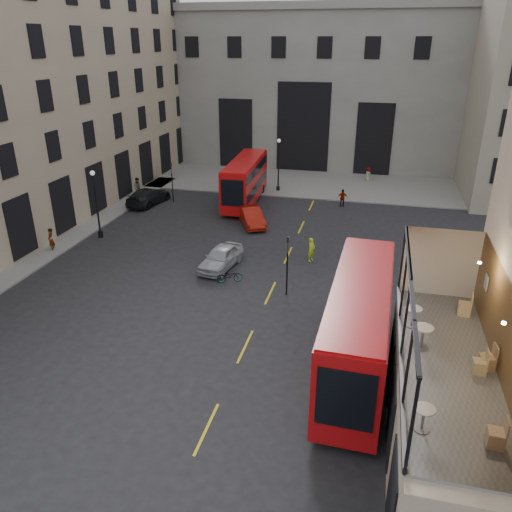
% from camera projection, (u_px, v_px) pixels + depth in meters
% --- Properties ---
extents(ground, '(140.00, 140.00, 0.00)m').
position_uv_depth(ground, '(255.00, 437.00, 19.56)').
color(ground, black).
rests_on(ground, ground).
extents(host_frontage, '(3.00, 11.00, 4.50)m').
position_uv_depth(host_frontage, '(437.00, 420.00, 17.24)').
color(host_frontage, tan).
rests_on(host_frontage, ground).
extents(cafe_floor, '(3.00, 10.00, 0.10)m').
position_uv_depth(cafe_floor, '(447.00, 365.00, 16.32)').
color(cafe_floor, slate).
rests_on(cafe_floor, host_frontage).
extents(gateway, '(35.00, 10.60, 18.00)m').
position_uv_depth(gateway, '(311.00, 84.00, 59.61)').
color(gateway, gray).
rests_on(gateway, ground).
extents(pavement_far, '(40.00, 12.00, 0.12)m').
position_uv_depth(pavement_far, '(285.00, 181.00, 54.67)').
color(pavement_far, slate).
rests_on(pavement_far, ground).
extents(traffic_light_near, '(0.16, 0.20, 3.80)m').
position_uv_depth(traffic_light_near, '(287.00, 259.00, 29.49)').
color(traffic_light_near, black).
rests_on(traffic_light_near, ground).
extents(traffic_light_far, '(0.16, 0.20, 3.80)m').
position_uv_depth(traffic_light_far, '(172.00, 177.00, 46.79)').
color(traffic_light_far, black).
rests_on(traffic_light_far, ground).
extents(street_lamp_a, '(0.36, 0.36, 5.33)m').
position_uv_depth(street_lamp_a, '(97.00, 208.00, 38.35)').
color(street_lamp_a, black).
rests_on(street_lamp_a, ground).
extents(street_lamp_b, '(0.36, 0.36, 5.33)m').
position_uv_depth(street_lamp_b, '(278.00, 168.00, 50.18)').
color(street_lamp_b, black).
rests_on(street_lamp_b, ground).
extents(bus_near, '(2.90, 11.31, 4.49)m').
position_uv_depth(bus_near, '(359.00, 323.00, 22.63)').
color(bus_near, '#AD0C0F').
rests_on(bus_near, ground).
extents(bus_far, '(2.89, 10.46, 4.13)m').
position_uv_depth(bus_far, '(245.00, 179.00, 46.63)').
color(bus_far, '#BB0D0E').
rests_on(bus_far, ground).
extents(car_a, '(2.43, 4.61, 1.49)m').
position_uv_depth(car_a, '(221.00, 257.00, 33.80)').
color(car_a, '#A1A4A9').
rests_on(car_a, ground).
extents(car_b, '(3.42, 4.71, 1.48)m').
position_uv_depth(car_b, '(252.00, 217.00, 41.56)').
color(car_b, '#951309').
rests_on(car_b, ground).
extents(car_c, '(2.92, 5.53, 1.53)m').
position_uv_depth(car_c, '(148.00, 196.00, 46.86)').
color(car_c, black).
rests_on(car_c, ground).
extents(bicycle, '(1.72, 1.18, 0.86)m').
position_uv_depth(bicycle, '(230.00, 276.00, 31.92)').
color(bicycle, gray).
rests_on(bicycle, ground).
extents(cyclist, '(0.63, 0.74, 1.71)m').
position_uv_depth(cyclist, '(311.00, 250.00, 34.79)').
color(cyclist, '#AFE518').
rests_on(cyclist, ground).
extents(pedestrian_a, '(1.14, 1.03, 1.92)m').
position_uv_depth(pedestrian_a, '(138.00, 187.00, 48.99)').
color(pedestrian_a, gray).
rests_on(pedestrian_a, ground).
extents(pedestrian_b, '(1.26, 1.22, 1.72)m').
position_uv_depth(pedestrian_b, '(258.00, 185.00, 50.24)').
color(pedestrian_b, gray).
rests_on(pedestrian_b, ground).
extents(pedestrian_c, '(1.02, 0.54, 1.65)m').
position_uv_depth(pedestrian_c, '(343.00, 198.00, 46.15)').
color(pedestrian_c, gray).
rests_on(pedestrian_c, ground).
extents(pedestrian_d, '(0.84, 0.92, 1.58)m').
position_uv_depth(pedestrian_d, '(368.00, 175.00, 54.21)').
color(pedestrian_d, gray).
rests_on(pedestrian_d, ground).
extents(pedestrian_e, '(0.60, 0.74, 1.76)m').
position_uv_depth(pedestrian_e, '(51.00, 240.00, 36.39)').
color(pedestrian_e, gray).
rests_on(pedestrian_e, ground).
extents(cafe_table_near, '(0.58, 0.58, 0.73)m').
position_uv_depth(cafe_table_near, '(424.00, 415.00, 13.38)').
color(cafe_table_near, beige).
rests_on(cafe_table_near, cafe_floor).
extents(cafe_table_mid, '(0.66, 0.66, 0.83)m').
position_uv_depth(cafe_table_mid, '(423.00, 334.00, 16.94)').
color(cafe_table_mid, white).
rests_on(cafe_table_mid, cafe_floor).
extents(cafe_table_far, '(0.60, 0.60, 0.76)m').
position_uv_depth(cafe_table_far, '(413.00, 314.00, 18.27)').
color(cafe_table_far, silver).
rests_on(cafe_table_far, cafe_floor).
extents(cafe_chair_a, '(0.46, 0.46, 0.88)m').
position_uv_depth(cafe_chair_a, '(496.00, 437.00, 12.93)').
color(cafe_chair_a, tan).
rests_on(cafe_chair_a, cafe_floor).
extents(cafe_chair_b, '(0.50, 0.50, 0.89)m').
position_uv_depth(cafe_chair_b, '(487.00, 361.00, 15.97)').
color(cafe_chair_b, tan).
rests_on(cafe_chair_b, cafe_floor).
extents(cafe_chair_c, '(0.41, 0.41, 0.83)m').
position_uv_depth(cafe_chair_c, '(480.00, 366.00, 15.79)').
color(cafe_chair_c, tan).
rests_on(cafe_chair_c, cafe_floor).
extents(cafe_chair_d, '(0.51, 0.51, 0.93)m').
position_uv_depth(cafe_chair_d, '(465.00, 308.00, 19.11)').
color(cafe_chair_d, '#D6B77B').
rests_on(cafe_chair_d, cafe_floor).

